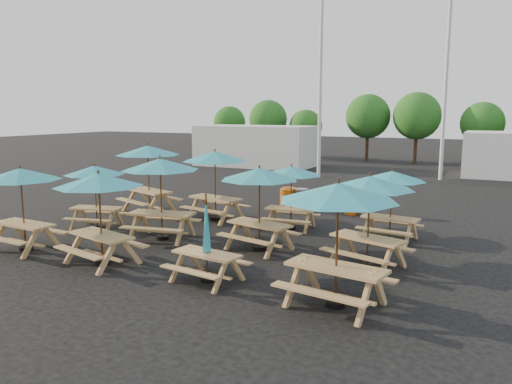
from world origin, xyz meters
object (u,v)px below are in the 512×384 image
at_px(picnic_unit_8, 291,174).
at_px(waste_bin_0, 287,200).
at_px(waste_bin_4, 368,204).
at_px(picnic_unit_1, 95,174).
at_px(picnic_unit_7, 259,178).
at_px(picnic_unit_9, 338,199).
at_px(picnic_unit_6, 207,246).
at_px(picnic_unit_10, 370,188).
at_px(picnic_unit_0, 21,179).
at_px(picnic_unit_2, 148,154).
at_px(waste_bin_2, 301,200).
at_px(picnic_unit_11, 392,180).
at_px(picnic_unit_4, 160,169).
at_px(picnic_unit_5, 215,160).
at_px(picnic_unit_3, 99,185).
at_px(waste_bin_3, 351,203).
at_px(waste_bin_1, 289,198).

distance_m(picnic_unit_8, waste_bin_0, 3.38).
xyz_separation_m(waste_bin_0, waste_bin_4, (3.05, 0.40, 0.00)).
distance_m(picnic_unit_1, picnic_unit_7, 5.94).
distance_m(picnic_unit_7, picnic_unit_9, 4.32).
bearing_deg(picnic_unit_6, picnic_unit_10, 49.97).
height_order(picnic_unit_0, picnic_unit_9, picnic_unit_9).
distance_m(picnic_unit_1, picnic_unit_9, 9.54).
relative_size(picnic_unit_2, waste_bin_2, 3.62).
distance_m(picnic_unit_8, picnic_unit_11, 3.19).
bearing_deg(waste_bin_2, picnic_unit_11, -37.71).
distance_m(picnic_unit_4, picnic_unit_9, 6.82).
relative_size(picnic_unit_1, picnic_unit_4, 0.87).
relative_size(picnic_unit_5, waste_bin_0, 3.20).
bearing_deg(picnic_unit_0, picnic_unit_4, 48.20).
bearing_deg(picnic_unit_3, waste_bin_3, 78.62).
relative_size(picnic_unit_7, picnic_unit_11, 1.18).
bearing_deg(picnic_unit_9, picnic_unit_6, -173.18).
distance_m(picnic_unit_5, waste_bin_1, 3.79).
bearing_deg(picnic_unit_1, picnic_unit_8, 11.70).
bearing_deg(waste_bin_4, picnic_unit_9, -80.55).
height_order(waste_bin_1, waste_bin_2, same).
bearing_deg(picnic_unit_5, picnic_unit_7, -30.92).
height_order(picnic_unit_2, waste_bin_1, picnic_unit_2).
height_order(picnic_unit_1, picnic_unit_11, picnic_unit_11).
distance_m(picnic_unit_2, picnic_unit_7, 6.70).
bearing_deg(picnic_unit_9, picnic_unit_11, 100.04).
bearing_deg(picnic_unit_3, picnic_unit_9, 12.01).
distance_m(picnic_unit_8, waste_bin_3, 3.67).
bearing_deg(picnic_unit_5, picnic_unit_8, 9.55).
relative_size(picnic_unit_3, picnic_unit_9, 0.97).
distance_m(picnic_unit_8, waste_bin_1, 3.66).
bearing_deg(waste_bin_1, picnic_unit_5, -117.55).
distance_m(picnic_unit_7, picnic_unit_8, 2.71).
xyz_separation_m(picnic_unit_10, waste_bin_4, (-1.45, 6.14, -1.57)).
bearing_deg(waste_bin_4, picnic_unit_1, -142.11).
relative_size(picnic_unit_5, picnic_unit_8, 1.30).
xyz_separation_m(picnic_unit_7, waste_bin_4, (1.61, 5.90, -1.58)).
relative_size(picnic_unit_5, picnic_unit_7, 1.04).
relative_size(picnic_unit_3, waste_bin_1, 3.08).
relative_size(picnic_unit_6, waste_bin_0, 2.39).
height_order(picnic_unit_2, waste_bin_0, picnic_unit_2).
relative_size(picnic_unit_1, waste_bin_0, 2.76).
xyz_separation_m(picnic_unit_7, waste_bin_3, (1.01, 5.90, -1.58)).
bearing_deg(picnic_unit_1, picnic_unit_7, -13.35).
bearing_deg(picnic_unit_8, picnic_unit_1, -159.16).
bearing_deg(picnic_unit_2, picnic_unit_3, -42.60).
xyz_separation_m(picnic_unit_11, waste_bin_4, (-1.44, 3.23, -1.40)).
relative_size(picnic_unit_8, waste_bin_0, 2.45).
distance_m(picnic_unit_4, waste_bin_3, 7.59).
distance_m(waste_bin_0, waste_bin_3, 2.48).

